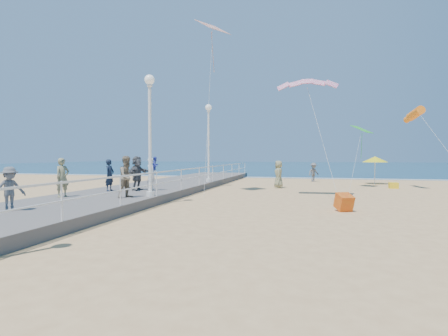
% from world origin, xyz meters
% --- Properties ---
extents(ground, '(160.00, 160.00, 0.00)m').
position_xyz_m(ground, '(0.00, 0.00, 0.00)').
color(ground, '#DCB173').
rests_on(ground, ground).
extents(ocean, '(160.00, 90.00, 0.05)m').
position_xyz_m(ocean, '(0.00, 65.00, 0.01)').
color(ocean, '#0D344F').
rests_on(ocean, ground).
extents(surf_line, '(160.00, 1.20, 0.04)m').
position_xyz_m(surf_line, '(0.00, 20.50, 0.03)').
color(surf_line, silver).
rests_on(surf_line, ground).
extents(boardwalk, '(5.00, 44.00, 0.40)m').
position_xyz_m(boardwalk, '(-7.50, 0.00, 0.20)').
color(boardwalk, slate).
rests_on(boardwalk, ground).
extents(railing, '(0.05, 42.00, 0.55)m').
position_xyz_m(railing, '(-5.05, 0.00, 1.25)').
color(railing, white).
rests_on(railing, boardwalk).
extents(lamp_post_mid, '(0.44, 0.44, 5.32)m').
position_xyz_m(lamp_post_mid, '(-5.35, 0.00, 3.66)').
color(lamp_post_mid, white).
rests_on(lamp_post_mid, boardwalk).
extents(lamp_post_far, '(0.44, 0.44, 5.32)m').
position_xyz_m(lamp_post_far, '(-5.35, 9.00, 3.66)').
color(lamp_post_far, white).
rests_on(lamp_post_far, boardwalk).
extents(woman_holding_toddler, '(0.52, 0.68, 1.68)m').
position_xyz_m(woman_holding_toddler, '(-6.41, 2.31, 1.24)').
color(woman_holding_toddler, white).
rests_on(woman_holding_toddler, boardwalk).
extents(toddler_held, '(0.41, 0.49, 0.88)m').
position_xyz_m(toddler_held, '(-6.26, 2.46, 1.69)').
color(toddler_held, '#3342C2').
rests_on(toddler_held, boardwalk).
extents(spectator_0, '(0.39, 0.59, 1.61)m').
position_xyz_m(spectator_0, '(-8.34, 1.55, 1.20)').
color(spectator_0, '#172134').
rests_on(spectator_0, boardwalk).
extents(spectator_1, '(0.98, 1.07, 1.78)m').
position_xyz_m(spectator_1, '(-6.05, -0.72, 1.29)').
color(spectator_1, '#83725A').
rests_on(spectator_1, boardwalk).
extents(spectator_2, '(0.86, 1.06, 1.43)m').
position_xyz_m(spectator_2, '(-7.87, -4.92, 1.12)').
color(spectator_2, '#5A5C5F').
rests_on(spectator_2, boardwalk).
extents(spectator_5, '(0.76, 1.70, 1.77)m').
position_xyz_m(spectator_5, '(-7.22, 2.33, 1.29)').
color(spectator_5, '#505054').
rests_on(spectator_5, boardwalk).
extents(spectator_6, '(0.56, 0.70, 1.69)m').
position_xyz_m(spectator_6, '(-8.89, -1.20, 1.24)').
color(spectator_6, '#85835C').
rests_on(spectator_6, boardwalk).
extents(spectator_7, '(0.78, 0.85, 1.41)m').
position_xyz_m(spectator_7, '(-8.22, 3.09, 1.10)').
color(spectator_7, '#181F36').
rests_on(spectator_7, boardwalk).
extents(beach_walker_a, '(1.17, 1.13, 1.60)m').
position_xyz_m(beach_walker_a, '(1.73, 16.36, 0.80)').
color(beach_walker_a, slate).
rests_on(beach_walker_a, ground).
extents(beach_walker_c, '(0.76, 1.01, 1.86)m').
position_xyz_m(beach_walker_c, '(-0.61, 9.70, 0.93)').
color(beach_walker_c, gray).
rests_on(beach_walker_c, ground).
extents(box_kite, '(0.80, 0.88, 0.74)m').
position_xyz_m(box_kite, '(2.79, 0.26, 0.30)').
color(box_kite, red).
rests_on(box_kite, ground).
extents(beach_umbrella, '(1.90, 1.90, 2.14)m').
position_xyz_m(beach_umbrella, '(6.30, 14.80, 1.91)').
color(beach_umbrella, white).
rests_on(beach_umbrella, ground).
extents(beach_chair_right, '(0.55, 0.55, 0.40)m').
position_xyz_m(beach_chair_right, '(6.88, 11.22, 0.20)').
color(beach_chair_right, yellow).
rests_on(beach_chair_right, ground).
extents(kite_parafoil, '(3.19, 0.94, 0.65)m').
position_xyz_m(kite_parafoil, '(1.29, 4.74, 6.06)').
color(kite_parafoil, '#E71B63').
extents(kite_windsock, '(0.98, 2.55, 1.05)m').
position_xyz_m(kite_windsock, '(8.00, 10.72, 4.89)').
color(kite_windsock, orange).
extents(kite_diamond_green, '(1.63, 1.67, 0.57)m').
position_xyz_m(kite_diamond_green, '(4.87, 11.49, 4.00)').
color(kite_diamond_green, green).
extents(kite_diamond_redwhite, '(1.99, 2.06, 0.84)m').
position_xyz_m(kite_diamond_redwhite, '(-3.94, 5.13, 9.46)').
color(kite_diamond_redwhite, red).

